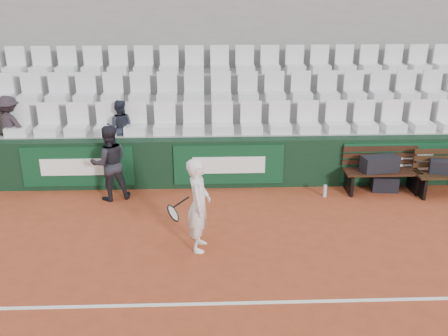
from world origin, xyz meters
TOP-DOWN VIEW (x-y plane):
  - ground at (0.00, 0.00)m, footprint 80.00×80.00m
  - court_baseline at (0.00, 0.00)m, footprint 18.00×0.06m
  - back_barrier at (0.07, 3.99)m, footprint 18.00×0.34m
  - grandstand_tier_front at (0.00, 4.62)m, footprint 18.00×0.95m
  - grandstand_tier_mid at (0.00, 5.58)m, footprint 18.00×0.95m
  - grandstand_tier_back at (0.00, 6.53)m, footprint 18.00×0.95m
  - grandstand_rear_wall at (0.00, 7.15)m, footprint 18.00×0.30m
  - seat_row_front at (0.00, 4.45)m, footprint 11.90×0.44m
  - seat_row_mid at (0.00, 5.40)m, footprint 11.90×0.44m
  - seat_row_back at (0.00, 6.35)m, footprint 11.90×0.44m
  - bench_left at (2.84, 3.55)m, footprint 1.50×0.56m
  - sports_bag_left at (2.76, 3.55)m, footprint 0.77×0.45m
  - sports_bag_right at (3.99, 3.38)m, footprint 0.61×0.43m
  - sports_bag_ground at (2.93, 3.62)m, footprint 0.54×0.36m
  - water_bottle_near at (1.67, 3.36)m, footprint 0.07×0.07m
  - water_bottle_far at (3.59, 3.35)m, footprint 0.06×0.06m
  - tennis_player at (-0.78, 1.47)m, footprint 0.70×0.58m
  - ball_kid at (-2.49, 3.43)m, footprint 0.86×0.76m
  - spectator_a at (-4.66, 4.50)m, footprint 0.91×0.68m
  - spectator_b at (-4.76, 4.50)m, footprint 0.68×0.34m
  - spectator_c at (-2.42, 4.50)m, footprint 0.56×0.44m

SIDE VIEW (x-z plane):
  - ground at x=0.00m, z-range 0.00..0.00m
  - court_baseline at x=0.00m, z-range 0.00..0.01m
  - water_bottle_far at x=3.59m, z-range 0.00..0.23m
  - water_bottle_near at x=1.67m, z-range 0.00..0.24m
  - sports_bag_ground at x=2.93m, z-range 0.00..0.31m
  - bench_left at x=2.84m, z-range 0.00..0.45m
  - grandstand_tier_front at x=0.00m, z-range 0.00..1.00m
  - back_barrier at x=0.07m, z-range 0.00..1.00m
  - sports_bag_right at x=3.99m, z-range 0.45..0.71m
  - sports_bag_left at x=2.76m, z-range 0.45..0.76m
  - grandstand_tier_mid at x=0.00m, z-range 0.00..1.45m
  - ball_kid at x=-2.49m, z-range 0.00..1.47m
  - tennis_player at x=-0.78m, z-range 0.00..1.51m
  - grandstand_tier_back at x=0.00m, z-range 0.00..1.90m
  - seat_row_front at x=0.00m, z-range 1.00..1.63m
  - spectator_b at x=-4.76m, z-range 1.00..2.13m
  - spectator_c at x=-2.42m, z-range 1.00..2.15m
  - spectator_a at x=-4.66m, z-range 1.00..2.26m
  - seat_row_mid at x=0.00m, z-range 1.45..2.08m
  - grandstand_rear_wall at x=0.00m, z-range 0.00..4.40m
  - seat_row_back at x=0.00m, z-range 1.90..2.53m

